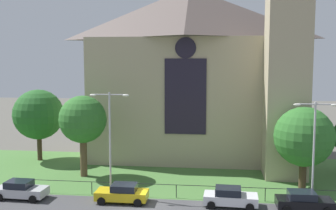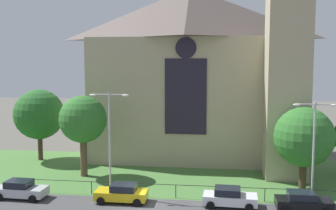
% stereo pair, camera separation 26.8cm
% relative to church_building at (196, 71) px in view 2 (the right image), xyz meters
% --- Properties ---
extents(ground, '(160.00, 160.00, 0.00)m').
position_rel_church_building_xyz_m(ground, '(-3.04, -7.47, -10.27)').
color(ground, '#56544C').
extents(grass_verge, '(120.00, 20.00, 0.01)m').
position_rel_church_building_xyz_m(grass_verge, '(-3.04, -9.47, -10.27)').
color(grass_verge, '#477538').
rests_on(grass_verge, ground).
extents(church_building, '(23.20, 16.20, 26.00)m').
position_rel_church_building_xyz_m(church_building, '(0.00, 0.00, 0.00)').
color(church_building, tan).
rests_on(church_building, ground).
extents(iron_railing, '(29.29, 0.07, 1.13)m').
position_rel_church_building_xyz_m(iron_railing, '(-0.77, -14.97, -9.30)').
color(iron_railing, black).
rests_on(iron_railing, ground).
extents(tree_right_near, '(5.32, 5.32, 7.40)m').
position_rel_church_building_xyz_m(tree_right_near, '(10.25, -11.13, -5.56)').
color(tree_right_near, '#423021').
rests_on(tree_right_near, ground).
extents(tree_left_far, '(5.75, 5.75, 8.21)m').
position_rel_church_building_xyz_m(tree_left_far, '(-17.80, -3.91, -4.95)').
color(tree_left_far, '#423021').
rests_on(tree_left_far, ground).
extents(tree_left_near, '(4.69, 4.69, 8.07)m').
position_rel_church_building_xyz_m(tree_left_near, '(-10.58, -9.65, -4.61)').
color(tree_left_near, brown).
rests_on(tree_left_near, ground).
extents(streetlamp_near, '(3.37, 0.26, 8.85)m').
position_rel_church_building_xyz_m(streetlamp_near, '(-6.38, -15.07, -4.70)').
color(streetlamp_near, '#B2B2B7').
rests_on(streetlamp_near, ground).
extents(streetlamp_far, '(3.37, 0.26, 8.25)m').
position_rel_church_building_xyz_m(streetlamp_far, '(10.20, -15.07, -5.02)').
color(streetlamp_far, '#B2B2B7').
rests_on(streetlamp_far, ground).
extents(parked_car_silver, '(4.27, 2.16, 1.51)m').
position_rel_church_building_xyz_m(parked_car_silver, '(-13.63, -16.70, -9.53)').
color(parked_car_silver, '#B7B7BC').
rests_on(parked_car_silver, ground).
extents(parked_car_yellow, '(4.20, 2.02, 1.51)m').
position_rel_church_building_xyz_m(parked_car_yellow, '(-5.01, -16.55, -9.53)').
color(parked_car_yellow, gold).
rests_on(parked_car_yellow, ground).
extents(parked_car_white, '(4.27, 2.17, 1.51)m').
position_rel_church_building_xyz_m(parked_car_white, '(3.64, -16.47, -9.53)').
color(parked_car_white, silver).
rests_on(parked_car_white, ground).
extents(parked_car_black, '(4.23, 2.08, 1.51)m').
position_rel_church_building_xyz_m(parked_car_black, '(9.20, -16.75, -9.53)').
color(parked_car_black, black).
rests_on(parked_car_black, ground).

